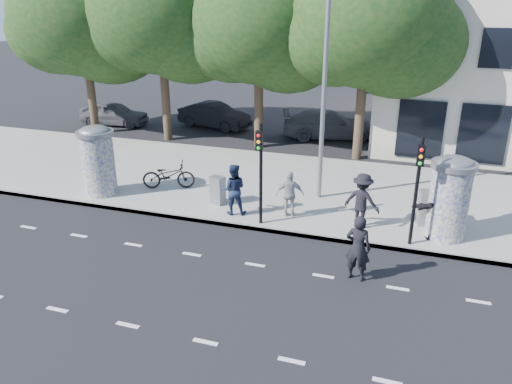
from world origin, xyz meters
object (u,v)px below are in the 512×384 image
(man_road, at_px, (358,248))
(cabinet_right, at_px, (427,208))
(street_lamp, at_px, (325,72))
(bicycle, at_px, (169,175))
(car_left, at_px, (114,114))
(traffic_pole_near, at_px, (260,165))
(car_mid, at_px, (214,115))
(ped_e, at_px, (290,194))
(cabinet_left, at_px, (218,190))
(ped_d, at_px, (362,201))
(ad_column_left, at_px, (98,159))
(ped_c, at_px, (233,189))
(ped_f, at_px, (439,213))
(traffic_pole_far, at_px, (418,181))
(ad_column_right, at_px, (450,196))
(car_right, at_px, (329,124))

(man_road, height_order, cabinet_right, man_road)
(street_lamp, bearing_deg, bicycle, -171.71)
(street_lamp, relative_size, car_left, 2.02)
(traffic_pole_near, xyz_separation_m, car_mid, (-6.50, 11.82, -1.52))
(ped_e, height_order, cabinet_left, ped_e)
(ped_d, relative_size, bicycle, 0.91)
(cabinet_right, xyz_separation_m, car_left, (-17.58, 8.92, -0.08))
(ad_column_left, height_order, cabinet_left, ad_column_left)
(ped_c, bearing_deg, car_mid, -80.63)
(cabinet_right, distance_m, car_mid, 15.55)
(ped_f, bearing_deg, ped_d, -7.23)
(ad_column_left, xyz_separation_m, traffic_pole_far, (11.40, -0.71, 0.69))
(traffic_pole_far, xyz_separation_m, cabinet_left, (-6.79, 1.16, -1.56))
(ad_column_right, height_order, man_road, ad_column_right)
(bicycle, bearing_deg, traffic_pole_far, -122.59)
(cabinet_right, distance_m, car_left, 19.72)
(traffic_pole_far, xyz_separation_m, ped_f, (0.76, 0.65, -1.18))
(ad_column_right, height_order, car_left, ad_column_right)
(traffic_pole_far, distance_m, ped_f, 1.55)
(street_lamp, height_order, ped_d, street_lamp)
(traffic_pole_near, relative_size, ped_f, 1.90)
(ad_column_left, distance_m, traffic_pole_far, 11.44)
(ad_column_left, bearing_deg, ped_c, -2.10)
(ad_column_left, bearing_deg, ped_e, 1.58)
(ad_column_right, height_order, cabinet_right, ad_column_right)
(ped_e, bearing_deg, car_mid, -71.48)
(traffic_pole_near, bearing_deg, car_left, 139.45)
(ped_f, bearing_deg, car_mid, -46.23)
(traffic_pole_near, xyz_separation_m, street_lamp, (1.40, 2.84, 2.56))
(car_mid, relative_size, car_right, 0.86)
(man_road, distance_m, cabinet_left, 6.42)
(cabinet_right, relative_size, car_left, 0.30)
(ped_d, xyz_separation_m, car_mid, (-9.69, 11.01, -0.36))
(car_left, height_order, car_right, car_right)
(ped_e, bearing_deg, ped_c, -3.15)
(man_road, bearing_deg, ad_column_left, -9.26)
(ped_d, relative_size, car_mid, 0.43)
(ped_f, bearing_deg, ad_column_right, -136.57)
(ad_column_left, distance_m, bicycle, 2.70)
(ad_column_right, distance_m, car_mid, 16.47)
(ad_column_right, height_order, car_right, ad_column_right)
(traffic_pole_near, height_order, ped_c, traffic_pole_near)
(ad_column_right, bearing_deg, traffic_pole_near, -171.11)
(cabinet_left, bearing_deg, car_mid, 131.54)
(bicycle, bearing_deg, ped_e, -122.23)
(car_left, bearing_deg, man_road, -134.29)
(cabinet_right, bearing_deg, traffic_pole_far, -117.82)
(ad_column_right, bearing_deg, cabinet_right, 127.35)
(man_road, distance_m, car_mid, 17.22)
(street_lamp, distance_m, man_road, 6.69)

